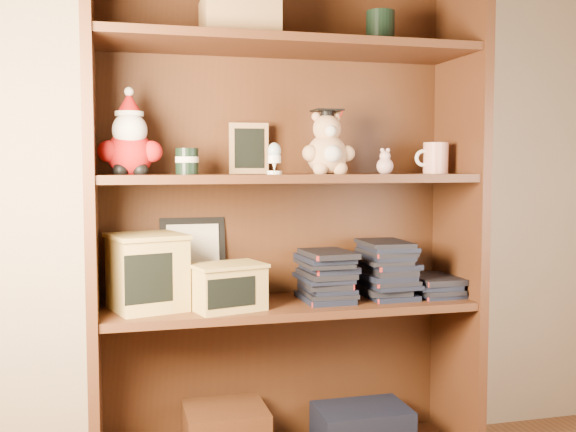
% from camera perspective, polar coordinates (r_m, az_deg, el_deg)
% --- Properties ---
extents(bookcase, '(1.20, 0.35, 1.60)m').
position_cam_1_polar(bookcase, '(2.14, -0.41, -1.00)').
color(bookcase, '#492715').
rests_on(bookcase, ground).
extents(shelf_lower, '(1.14, 0.33, 0.02)m').
position_cam_1_polar(shelf_lower, '(2.13, 0.00, -7.62)').
color(shelf_lower, '#492715').
rests_on(shelf_lower, ground).
extents(shelf_upper, '(1.14, 0.33, 0.02)m').
position_cam_1_polar(shelf_upper, '(2.08, 0.00, 3.23)').
color(shelf_upper, '#492715').
rests_on(shelf_upper, ground).
extents(santa_plush, '(0.18, 0.13, 0.26)m').
position_cam_1_polar(santa_plush, '(2.01, -13.24, 6.14)').
color(santa_plush, '#A50F0F').
rests_on(santa_plush, shelf_upper).
extents(teachers_tin, '(0.07, 0.07, 0.08)m').
position_cam_1_polar(teachers_tin, '(2.02, -8.54, 4.63)').
color(teachers_tin, black).
rests_on(teachers_tin, shelf_upper).
extents(chalkboard_plaque, '(0.13, 0.07, 0.16)m').
position_cam_1_polar(chalkboard_plaque, '(2.17, -3.35, 5.66)').
color(chalkboard_plaque, '#9E7547').
rests_on(chalkboard_plaque, shelf_upper).
extents(egg_cup, '(0.04, 0.04, 0.09)m').
position_cam_1_polar(egg_cup, '(1.99, -1.16, 4.99)').
color(egg_cup, white).
rests_on(egg_cup, shelf_upper).
extents(grad_teddy_bear, '(0.17, 0.15, 0.21)m').
position_cam_1_polar(grad_teddy_bear, '(2.11, 3.36, 5.70)').
color(grad_teddy_bear, tan).
rests_on(grad_teddy_bear, shelf_upper).
extents(pink_figurine, '(0.05, 0.05, 0.09)m').
position_cam_1_polar(pink_figurine, '(2.18, 8.21, 4.40)').
color(pink_figurine, '#D2A3A2').
rests_on(pink_figurine, shelf_upper).
extents(teacher_mug, '(0.11, 0.08, 0.10)m').
position_cam_1_polar(teacher_mug, '(2.26, 12.34, 4.81)').
color(teacher_mug, silver).
rests_on(teacher_mug, shelf_upper).
extents(certificate_frame, '(0.21, 0.05, 0.26)m').
position_cam_1_polar(certificate_frame, '(2.19, -8.05, -3.54)').
color(certificate_frame, black).
rests_on(certificate_frame, shelf_lower).
extents(treats_box, '(0.26, 0.26, 0.22)m').
position_cam_1_polar(treats_box, '(2.04, -11.83, -4.61)').
color(treats_box, tan).
rests_on(treats_box, shelf_lower).
extents(pencils_box, '(0.24, 0.20, 0.14)m').
position_cam_1_polar(pencils_box, '(2.01, -5.13, -5.95)').
color(pencils_box, tan).
rests_on(pencils_box, shelf_lower).
extents(book_stack_left, '(0.14, 0.20, 0.16)m').
position_cam_1_polar(book_stack_left, '(2.14, 3.23, -5.01)').
color(book_stack_left, black).
rests_on(book_stack_left, shelf_lower).
extents(book_stack_mid, '(0.14, 0.20, 0.19)m').
position_cam_1_polar(book_stack_mid, '(2.21, 8.30, -4.34)').
color(book_stack_mid, black).
rests_on(book_stack_mid, shelf_lower).
extents(book_stack_right, '(0.14, 0.20, 0.06)m').
position_cam_1_polar(book_stack_right, '(2.29, 12.06, -5.72)').
color(book_stack_right, black).
rests_on(book_stack_right, shelf_lower).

